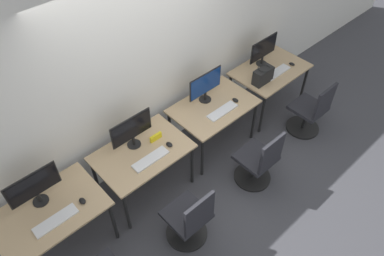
{
  "coord_description": "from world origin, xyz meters",
  "views": [
    {
      "loc": [
        -2.07,
        -2.11,
        3.97
      ],
      "look_at": [
        0.0,
        0.15,
        0.86
      ],
      "focal_mm": 35.0,
      "sensor_mm": 36.0,
      "label": 1
    }
  ],
  "objects_px": {
    "keyboard_far_left": "(56,220)",
    "mouse_left": "(169,144)",
    "monitor_left": "(132,130)",
    "handbag": "(263,75)",
    "keyboard_left": "(151,159)",
    "office_chair_left": "(190,220)",
    "monitor_far_right": "(264,50)",
    "office_chair_right": "(259,163)",
    "keyboard_far_right": "(277,72)",
    "monitor_far_left": "(34,187)",
    "keyboard_right": "(222,111)",
    "office_chair_far_right": "(310,113)",
    "mouse_far_right": "(292,64)",
    "mouse_far_left": "(82,201)",
    "monitor_right": "(205,85)",
    "mouse_right": "(235,100)"
  },
  "relations": [
    {
      "from": "mouse_far_left",
      "to": "keyboard_right",
      "type": "height_order",
      "value": "mouse_far_left"
    },
    {
      "from": "office_chair_right",
      "to": "keyboard_far_left",
      "type": "bearing_deg",
      "value": 162.8
    },
    {
      "from": "monitor_far_left",
      "to": "monitor_far_right",
      "type": "relative_size",
      "value": 1.0
    },
    {
      "from": "monitor_far_right",
      "to": "monitor_left",
      "type": "bearing_deg",
      "value": -179.32
    },
    {
      "from": "keyboard_far_left",
      "to": "keyboard_left",
      "type": "height_order",
      "value": "same"
    },
    {
      "from": "keyboard_right",
      "to": "monitor_far_left",
      "type": "bearing_deg",
      "value": 172.17
    },
    {
      "from": "monitor_left",
      "to": "handbag",
      "type": "bearing_deg",
      "value": -7.31
    },
    {
      "from": "office_chair_left",
      "to": "monitor_far_right",
      "type": "distance_m",
      "value": 2.68
    },
    {
      "from": "monitor_far_right",
      "to": "keyboard_far_right",
      "type": "bearing_deg",
      "value": -90.0
    },
    {
      "from": "office_chair_far_right",
      "to": "mouse_far_left",
      "type": "bearing_deg",
      "value": 168.95
    },
    {
      "from": "monitor_far_right",
      "to": "handbag",
      "type": "relative_size",
      "value": 1.78
    },
    {
      "from": "monitor_far_left",
      "to": "office_chair_left",
      "type": "height_order",
      "value": "monitor_far_left"
    },
    {
      "from": "monitor_far_left",
      "to": "mouse_left",
      "type": "height_order",
      "value": "monitor_far_left"
    },
    {
      "from": "mouse_far_left",
      "to": "monitor_left",
      "type": "relative_size",
      "value": 0.17
    },
    {
      "from": "keyboard_left",
      "to": "office_chair_left",
      "type": "xyz_separation_m",
      "value": [
        -0.06,
        -0.71,
        -0.36
      ]
    },
    {
      "from": "monitor_right",
      "to": "keyboard_far_right",
      "type": "relative_size",
      "value": 1.19
    },
    {
      "from": "mouse_far_right",
      "to": "handbag",
      "type": "xyz_separation_m",
      "value": [
        -0.63,
        0.04,
        0.1
      ]
    },
    {
      "from": "keyboard_far_left",
      "to": "mouse_left",
      "type": "bearing_deg",
      "value": 0.38
    },
    {
      "from": "monitor_far_left",
      "to": "office_chair_far_right",
      "type": "xyz_separation_m",
      "value": [
        3.53,
        -0.93,
        -0.6
      ]
    },
    {
      "from": "monitor_left",
      "to": "keyboard_far_right",
      "type": "xyz_separation_m",
      "value": [
        2.34,
        -0.27,
        -0.23
      ]
    },
    {
      "from": "keyboard_left",
      "to": "office_chair_left",
      "type": "relative_size",
      "value": 0.51
    },
    {
      "from": "monitor_far_left",
      "to": "keyboard_far_left",
      "type": "height_order",
      "value": "monitor_far_left"
    },
    {
      "from": "keyboard_left",
      "to": "mouse_far_right",
      "type": "bearing_deg",
      "value": 0.39
    },
    {
      "from": "handbag",
      "to": "office_chair_right",
      "type": "bearing_deg",
      "value": -139.86
    },
    {
      "from": "keyboard_far_left",
      "to": "monitor_right",
      "type": "xyz_separation_m",
      "value": [
        2.34,
        0.31,
        0.23
      ]
    },
    {
      "from": "monitor_far_left",
      "to": "mouse_far_right",
      "type": "height_order",
      "value": "monitor_far_left"
    },
    {
      "from": "mouse_far_left",
      "to": "monitor_far_right",
      "type": "distance_m",
      "value": 3.22
    },
    {
      "from": "keyboard_left",
      "to": "office_chair_far_right",
      "type": "bearing_deg",
      "value": -14.23
    },
    {
      "from": "monitor_left",
      "to": "mouse_right",
      "type": "xyz_separation_m",
      "value": [
        1.44,
        -0.28,
        -0.23
      ]
    },
    {
      "from": "monitor_left",
      "to": "mouse_far_right",
      "type": "bearing_deg",
      "value": -6.36
    },
    {
      "from": "monitor_far_left",
      "to": "handbag",
      "type": "bearing_deg",
      "value": -4.92
    },
    {
      "from": "keyboard_far_right",
      "to": "office_chair_right",
      "type": "bearing_deg",
      "value": -148.72
    },
    {
      "from": "monitor_right",
      "to": "office_chair_left",
      "type": "bearing_deg",
      "value": -139.69
    },
    {
      "from": "keyboard_right",
      "to": "handbag",
      "type": "distance_m",
      "value": 0.85
    },
    {
      "from": "mouse_far_left",
      "to": "office_chair_left",
      "type": "height_order",
      "value": "office_chair_left"
    },
    {
      "from": "office_chair_left",
      "to": "monitor_right",
      "type": "xyz_separation_m",
      "value": [
        1.23,
        1.04,
        0.6
      ]
    },
    {
      "from": "monitor_left",
      "to": "keyboard_far_right",
      "type": "distance_m",
      "value": 2.37
    },
    {
      "from": "office_chair_right",
      "to": "mouse_far_right",
      "type": "distance_m",
      "value": 1.72
    },
    {
      "from": "mouse_left",
      "to": "monitor_far_right",
      "type": "relative_size",
      "value": 0.17
    },
    {
      "from": "keyboard_left",
      "to": "keyboard_far_right",
      "type": "bearing_deg",
      "value": 1.09
    },
    {
      "from": "office_chair_right",
      "to": "mouse_left",
      "type": "bearing_deg",
      "value": 138.92
    },
    {
      "from": "handbag",
      "to": "monitor_far_left",
      "type": "bearing_deg",
      "value": 175.08
    },
    {
      "from": "keyboard_far_left",
      "to": "monitor_far_right",
      "type": "distance_m",
      "value": 3.53
    },
    {
      "from": "keyboard_left",
      "to": "keyboard_right",
      "type": "xyz_separation_m",
      "value": [
        1.17,
        0.01,
        0.0
      ]
    },
    {
      "from": "monitor_right",
      "to": "office_chair_far_right",
      "type": "xyz_separation_m",
      "value": [
        1.19,
        -0.92,
        -0.6
      ]
    },
    {
      "from": "keyboard_far_left",
      "to": "mouse_far_left",
      "type": "height_order",
      "value": "mouse_far_left"
    },
    {
      "from": "monitor_far_right",
      "to": "keyboard_far_right",
      "type": "distance_m",
      "value": 0.38
    },
    {
      "from": "mouse_far_left",
      "to": "mouse_far_right",
      "type": "relative_size",
      "value": 1.0
    },
    {
      "from": "keyboard_right",
      "to": "monitor_right",
      "type": "bearing_deg",
      "value": 90.0
    },
    {
      "from": "mouse_left",
      "to": "keyboard_right",
      "type": "distance_m",
      "value": 0.87
    }
  ]
}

